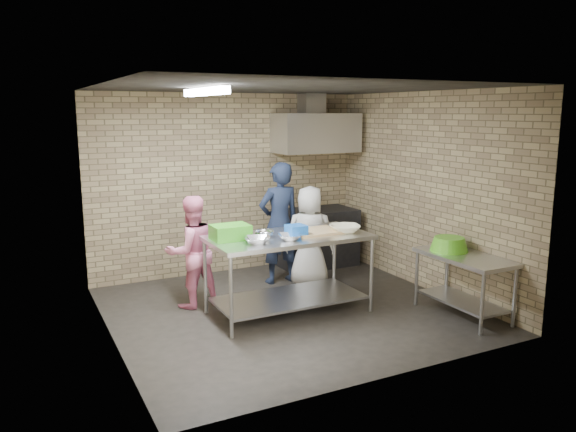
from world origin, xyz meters
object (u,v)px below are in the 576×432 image
(stove, at_px, (317,237))
(man_navy, at_px, (279,223))
(side_counter, at_px, (463,285))
(blue_tub, at_px, (296,231))
(prep_table, at_px, (289,274))
(green_basin, at_px, (449,244))
(woman_pink, at_px, (192,252))
(green_crate, at_px, (230,232))
(woman_white, at_px, (310,236))
(bottle_green, at_px, (334,137))

(stove, distance_m, man_navy, 1.15)
(side_counter, xyz_separation_m, blue_tub, (-1.77, 0.95, 0.66))
(prep_table, xyz_separation_m, man_navy, (0.44, 1.16, 0.38))
(green_basin, bearing_deg, man_navy, 124.73)
(green_basin, height_order, man_navy, man_navy)
(prep_table, distance_m, green_basin, 2.00)
(prep_table, height_order, man_navy, man_navy)
(prep_table, bearing_deg, woman_pink, 142.52)
(prep_table, distance_m, green_crate, 0.91)
(woman_white, bearing_deg, blue_tub, 83.51)
(blue_tub, height_order, woman_white, woman_white)
(side_counter, distance_m, green_basin, 0.52)
(stove, distance_m, woman_pink, 2.55)
(side_counter, height_order, man_navy, man_navy)
(green_crate, relative_size, green_basin, 0.93)
(blue_tub, bearing_deg, green_basin, -21.66)
(bottle_green, relative_size, woman_pink, 0.11)
(prep_table, relative_size, woman_white, 1.36)
(side_counter, height_order, green_basin, green_basin)
(stove, distance_m, blue_tub, 2.31)
(green_basin, xyz_separation_m, bottle_green, (0.02, 2.74, 1.18))
(green_crate, bearing_deg, prep_table, -9.73)
(side_counter, bearing_deg, woman_pink, 147.32)
(side_counter, xyz_separation_m, green_crate, (-2.52, 1.17, 0.68))
(bottle_green, distance_m, woman_pink, 3.31)
(woman_pink, bearing_deg, bottle_green, -163.42)
(woman_white, bearing_deg, bottle_green, -103.00)
(woman_pink, bearing_deg, woman_white, 175.89)
(stove, xyz_separation_m, green_crate, (-2.07, -1.58, 0.60))
(bottle_green, relative_size, woman_white, 0.11)
(woman_white, bearing_deg, green_basin, 153.65)
(prep_table, distance_m, stove, 2.19)
(prep_table, height_order, woman_white, woman_white)
(woman_pink, bearing_deg, man_navy, -170.33)
(blue_tub, distance_m, bottle_green, 2.88)
(green_crate, distance_m, blue_tub, 0.78)
(man_navy, bearing_deg, stove, -152.19)
(side_counter, height_order, woman_white, woman_white)
(green_crate, relative_size, woman_pink, 0.30)
(blue_tub, height_order, man_navy, man_navy)
(bottle_green, bearing_deg, stove, -151.93)
(side_counter, xyz_separation_m, woman_pink, (-2.80, 1.80, 0.33))
(woman_white, bearing_deg, prep_table, 78.35)
(prep_table, height_order, side_counter, prep_table)
(stove, bearing_deg, green_basin, -80.24)
(side_counter, relative_size, green_crate, 2.80)
(blue_tub, bearing_deg, stove, 53.81)
(green_basin, bearing_deg, stove, 99.76)
(bottle_green, bearing_deg, blue_tub, -130.88)
(blue_tub, height_order, woman_pink, woman_pink)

